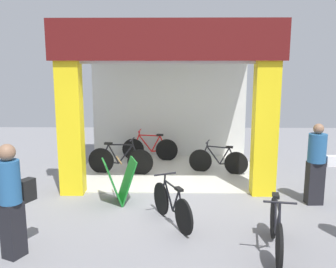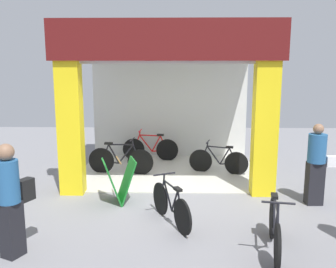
{
  "view_description": "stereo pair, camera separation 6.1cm",
  "coord_description": "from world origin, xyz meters",
  "px_view_note": "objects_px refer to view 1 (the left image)",
  "views": [
    {
      "loc": [
        0.12,
        -7.68,
        2.75
      ],
      "look_at": [
        0.0,
        0.86,
        1.15
      ],
      "focal_mm": 39.83,
      "sensor_mm": 36.0,
      "label": 1
    },
    {
      "loc": [
        0.18,
        -7.68,
        2.75
      ],
      "look_at": [
        0.0,
        0.86,
        1.15
      ],
      "focal_mm": 39.83,
      "sensor_mm": 36.0,
      "label": 2
    }
  ],
  "objects_px": {
    "bicycle_inside_2": "(120,160)",
    "bicycle_parked_0": "(276,229)",
    "bicycle_inside_1": "(218,161)",
    "bicycle_parked_1": "(172,205)",
    "sandwich_board_sign": "(120,181)",
    "pedestrian_2": "(12,199)",
    "bicycle_inside_0": "(150,148)",
    "pedestrian_1": "(317,163)"
  },
  "relations": [
    {
      "from": "bicycle_inside_1",
      "to": "bicycle_parked_1",
      "type": "xyz_separation_m",
      "value": [
        -1.17,
        -3.08,
        0.0
      ]
    },
    {
      "from": "bicycle_inside_0",
      "to": "bicycle_parked_1",
      "type": "height_order",
      "value": "bicycle_inside_0"
    },
    {
      "from": "bicycle_inside_0",
      "to": "bicycle_parked_1",
      "type": "bearing_deg",
      "value": -81.59
    },
    {
      "from": "sandwich_board_sign",
      "to": "bicycle_inside_0",
      "type": "bearing_deg",
      "value": 83.08
    },
    {
      "from": "bicycle_parked_0",
      "to": "pedestrian_2",
      "type": "height_order",
      "value": "pedestrian_2"
    },
    {
      "from": "pedestrian_1",
      "to": "bicycle_inside_2",
      "type": "bearing_deg",
      "value": 154.54
    },
    {
      "from": "sandwich_board_sign",
      "to": "pedestrian_1",
      "type": "xyz_separation_m",
      "value": [
        3.9,
        -0.02,
        0.39
      ]
    },
    {
      "from": "bicycle_inside_1",
      "to": "pedestrian_1",
      "type": "relative_size",
      "value": 0.9
    },
    {
      "from": "bicycle_inside_1",
      "to": "pedestrian_2",
      "type": "relative_size",
      "value": 0.88
    },
    {
      "from": "bicycle_inside_1",
      "to": "bicycle_parked_0",
      "type": "relative_size",
      "value": 0.91
    },
    {
      "from": "bicycle_inside_1",
      "to": "bicycle_inside_0",
      "type": "bearing_deg",
      "value": 144.57
    },
    {
      "from": "sandwich_board_sign",
      "to": "bicycle_inside_1",
      "type": "bearing_deg",
      "value": 42.81
    },
    {
      "from": "bicycle_parked_1",
      "to": "pedestrian_1",
      "type": "relative_size",
      "value": 0.86
    },
    {
      "from": "bicycle_parked_1",
      "to": "pedestrian_2",
      "type": "height_order",
      "value": "pedestrian_2"
    },
    {
      "from": "pedestrian_1",
      "to": "sandwich_board_sign",
      "type": "bearing_deg",
      "value": 179.71
    },
    {
      "from": "bicycle_inside_2",
      "to": "sandwich_board_sign",
      "type": "distance_m",
      "value": 1.98
    },
    {
      "from": "bicycle_parked_0",
      "to": "pedestrian_2",
      "type": "distance_m",
      "value": 3.85
    },
    {
      "from": "bicycle_inside_1",
      "to": "pedestrian_1",
      "type": "height_order",
      "value": "pedestrian_1"
    },
    {
      "from": "pedestrian_1",
      "to": "pedestrian_2",
      "type": "xyz_separation_m",
      "value": [
        -5.12,
        -2.14,
        0.03
      ]
    },
    {
      "from": "sandwich_board_sign",
      "to": "pedestrian_1",
      "type": "height_order",
      "value": "pedestrian_1"
    },
    {
      "from": "bicycle_inside_1",
      "to": "bicycle_parked_0",
      "type": "distance_m",
      "value": 4.07
    },
    {
      "from": "bicycle_inside_2",
      "to": "pedestrian_2",
      "type": "xyz_separation_m",
      "value": [
        -0.95,
        -4.12,
        0.5
      ]
    },
    {
      "from": "bicycle_parked_0",
      "to": "pedestrian_1",
      "type": "relative_size",
      "value": 1.0
    },
    {
      "from": "bicycle_inside_2",
      "to": "bicycle_parked_0",
      "type": "xyz_separation_m",
      "value": [
        2.86,
        -3.95,
        -0.01
      ]
    },
    {
      "from": "bicycle_inside_1",
      "to": "bicycle_parked_1",
      "type": "bearing_deg",
      "value": -110.84
    },
    {
      "from": "pedestrian_2",
      "to": "bicycle_inside_1",
      "type": "bearing_deg",
      "value": 50.8
    },
    {
      "from": "bicycle_parked_0",
      "to": "sandwich_board_sign",
      "type": "relative_size",
      "value": 1.81
    },
    {
      "from": "bicycle_parked_0",
      "to": "bicycle_inside_1",
      "type": "bearing_deg",
      "value": 95.24
    },
    {
      "from": "pedestrian_2",
      "to": "pedestrian_1",
      "type": "bearing_deg",
      "value": 22.66
    },
    {
      "from": "bicycle_inside_2",
      "to": "bicycle_parked_1",
      "type": "distance_m",
      "value": 3.26
    },
    {
      "from": "pedestrian_2",
      "to": "bicycle_inside_0",
      "type": "bearing_deg",
      "value": 73.61
    },
    {
      "from": "bicycle_parked_0",
      "to": "pedestrian_2",
      "type": "bearing_deg",
      "value": -177.48
    },
    {
      "from": "bicycle_inside_2",
      "to": "bicycle_parked_0",
      "type": "bearing_deg",
      "value": -54.11
    },
    {
      "from": "sandwich_board_sign",
      "to": "pedestrian_2",
      "type": "relative_size",
      "value": 0.54
    },
    {
      "from": "bicycle_inside_0",
      "to": "bicycle_parked_0",
      "type": "xyz_separation_m",
      "value": [
        2.19,
        -5.34,
        0.0
      ]
    },
    {
      "from": "bicycle_inside_1",
      "to": "bicycle_parked_0",
      "type": "bearing_deg",
      "value": -84.76
    },
    {
      "from": "bicycle_inside_0",
      "to": "pedestrian_2",
      "type": "bearing_deg",
      "value": -106.39
    },
    {
      "from": "bicycle_inside_2",
      "to": "sandwich_board_sign",
      "type": "bearing_deg",
      "value": -82.36
    },
    {
      "from": "bicycle_parked_0",
      "to": "pedestrian_1",
      "type": "distance_m",
      "value": 2.41
    },
    {
      "from": "bicycle_parked_0",
      "to": "sandwich_board_sign",
      "type": "height_order",
      "value": "bicycle_parked_0"
    },
    {
      "from": "bicycle_parked_1",
      "to": "sandwich_board_sign",
      "type": "distance_m",
      "value": 1.47
    },
    {
      "from": "bicycle_parked_1",
      "to": "sandwich_board_sign",
      "type": "height_order",
      "value": "sandwich_board_sign"
    }
  ]
}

